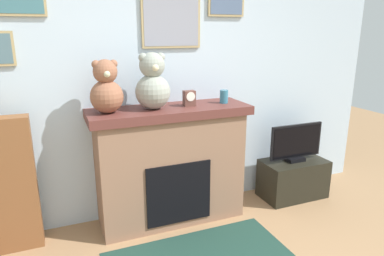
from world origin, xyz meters
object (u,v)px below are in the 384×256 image
(television, at_px, (296,143))
(mantel_clock, at_px, (189,98))
(teddy_bear_tan, at_px, (106,89))
(teddy_bear_cream, at_px, (153,84))
(bookshelf, at_px, (3,183))
(tv_stand, at_px, (293,178))
(candle_jar, at_px, (224,97))
(fireplace, at_px, (171,164))

(television, bearing_deg, mantel_clock, 177.76)
(teddy_bear_tan, xyz_separation_m, teddy_bear_cream, (0.40, -0.00, 0.02))
(bookshelf, bearing_deg, teddy_bear_cream, -2.36)
(teddy_bear_cream, bearing_deg, bookshelf, 177.64)
(television, height_order, mantel_clock, mantel_clock)
(bookshelf, bearing_deg, mantel_clock, -1.89)
(tv_stand, bearing_deg, candle_jar, 176.84)
(fireplace, bearing_deg, mantel_clock, -5.85)
(tv_stand, relative_size, mantel_clock, 4.96)
(mantel_clock, bearing_deg, teddy_bear_tan, 179.93)
(bookshelf, distance_m, teddy_bear_tan, 1.14)
(tv_stand, xyz_separation_m, teddy_bear_tan, (-1.98, 0.05, 1.12))
(television, bearing_deg, fireplace, 177.28)
(tv_stand, bearing_deg, television, -90.00)
(bookshelf, bearing_deg, teddy_bear_tan, -3.45)
(candle_jar, relative_size, mantel_clock, 0.88)
(bookshelf, bearing_deg, tv_stand, -2.01)
(teddy_bear_cream, bearing_deg, mantel_clock, -0.14)
(television, distance_m, teddy_bear_tan, 2.10)
(fireplace, xyz_separation_m, candle_jar, (0.55, -0.02, 0.62))
(bookshelf, distance_m, television, 2.85)
(television, bearing_deg, candle_jar, 176.74)
(teddy_bear_tan, bearing_deg, tv_stand, -1.38)
(teddy_bear_cream, bearing_deg, television, -1.78)
(television, distance_m, teddy_bear_cream, 1.74)
(bookshelf, height_order, television, bookshelf)
(tv_stand, distance_m, teddy_bear_cream, 1.95)
(teddy_bear_tan, relative_size, teddy_bear_cream, 0.90)
(candle_jar, distance_m, teddy_bear_tan, 1.12)
(bookshelf, xyz_separation_m, tv_stand, (2.85, -0.10, -0.40))
(television, relative_size, teddy_bear_cream, 1.27)
(television, xyz_separation_m, mantel_clock, (-1.23, 0.05, 0.58))
(tv_stand, xyz_separation_m, mantel_clock, (-1.23, 0.05, 0.99))
(mantel_clock, bearing_deg, television, -2.24)
(teddy_bear_cream, bearing_deg, tv_stand, -1.72)
(fireplace, bearing_deg, television, -2.72)
(fireplace, distance_m, teddy_bear_cream, 0.80)
(fireplace, height_order, mantel_clock, mantel_clock)
(candle_jar, distance_m, teddy_bear_cream, 0.72)
(fireplace, relative_size, teddy_bear_tan, 3.30)
(mantel_clock, bearing_deg, candle_jar, 0.23)
(candle_jar, relative_size, teddy_bear_tan, 0.28)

